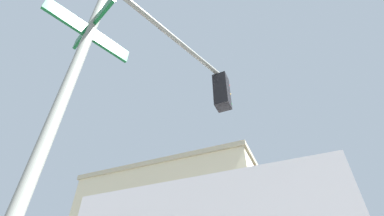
{
  "coord_description": "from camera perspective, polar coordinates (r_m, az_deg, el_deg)",
  "views": [
    {
      "loc": [
        -4.93,
        -8.17,
        1.22
      ],
      "look_at": [
        -5.9,
        -5.97,
        3.12
      ],
      "focal_mm": 24.03,
      "sensor_mm": 36.0,
      "label": 1
    }
  ],
  "objects": [
    {
      "name": "traffic_signal_near",
      "position": [
        3.89,
        -5.92,
        5.33
      ],
      "size": [
        1.55,
        3.26,
        5.51
      ],
      "color": "slate",
      "rests_on": "ground_plane"
    }
  ]
}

